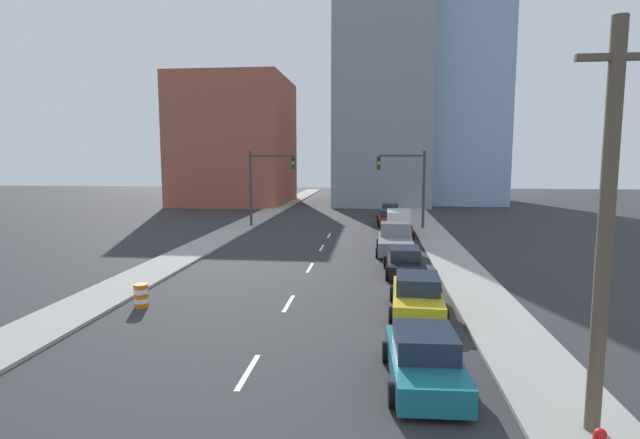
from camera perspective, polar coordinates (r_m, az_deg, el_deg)
sidewalk_left at (r=51.43m, az=-6.81°, el=0.32°), size 2.63×91.26×0.14m
sidewalk_right at (r=50.33m, az=11.44°, el=0.08°), size 2.63×91.26×0.14m
lane_stripe_at_9m at (r=14.81m, az=-8.22°, el=-16.83°), size 0.16×2.40×0.01m
lane_stripe_at_16m at (r=20.99m, az=-3.60°, el=-9.54°), size 0.16×2.40×0.01m
lane_stripe_at_23m at (r=27.59m, az=-1.16°, el=-5.52°), size 0.16×2.40×0.01m
lane_stripe_at_29m at (r=33.64m, az=0.20°, el=-3.25°), size 0.16×2.40×0.01m
lane_stripe_at_34m at (r=39.11m, az=1.05°, el=-1.81°), size 0.16×2.40×0.01m
building_brick_left at (r=68.40m, az=-9.62°, el=8.75°), size 14.00×16.00×16.47m
building_office_center at (r=70.39m, az=7.03°, el=14.26°), size 12.00×20.00×29.98m
building_glass_right at (r=74.98m, az=14.44°, el=13.10°), size 13.00×20.00×28.57m
traffic_signal_left at (r=43.75m, az=-6.56°, el=4.67°), size 4.08×0.35×6.64m
traffic_signal_right at (r=42.78m, az=10.33°, el=4.56°), size 4.08×0.35×6.64m
utility_pole_right_near at (r=11.85m, az=29.83°, el=-1.03°), size 1.60×0.32×8.76m
traffic_barrel at (r=21.56m, az=-19.77°, el=-8.20°), size 0.56×0.56×0.95m
sedan_teal at (r=14.04m, az=11.83°, el=-15.36°), size 2.19×4.44×1.46m
sedan_yellow at (r=19.98m, az=11.04°, el=-8.51°), size 2.29×4.83×1.49m
sedan_black at (r=26.28m, az=9.57°, el=-4.80°), size 2.05×4.47×1.42m
pickup_truck_gray at (r=32.16m, az=8.59°, el=-2.44°), size 2.48×5.28×1.86m
box_truck_maroon at (r=38.68m, az=8.96°, el=-0.55°), size 2.39×5.61×2.05m
sedan_red at (r=45.46m, az=7.84°, el=0.16°), size 2.12×4.79×1.38m
sedan_white at (r=51.78m, az=8.02°, el=0.99°), size 2.28×4.67×1.41m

